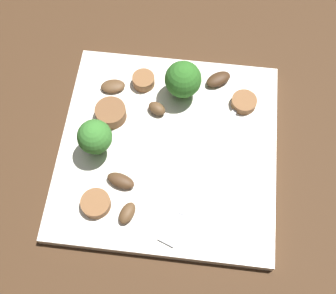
# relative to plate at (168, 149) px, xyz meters

# --- Properties ---
(ground_plane) EXTENTS (1.40, 1.40, 0.00)m
(ground_plane) POSITION_rel_plate_xyz_m (0.00, 0.00, -0.01)
(ground_plane) COLOR #422B19
(plate) EXTENTS (0.24, 0.24, 0.01)m
(plate) POSITION_rel_plate_xyz_m (0.00, 0.00, 0.00)
(plate) COLOR white
(plate) RESTS_ON ground_plane
(fork) EXTENTS (0.17, 0.07, 0.00)m
(fork) POSITION_rel_plate_xyz_m (0.04, 0.04, 0.01)
(fork) COLOR silver
(fork) RESTS_ON plate
(broccoli_floret_0) EXTENTS (0.04, 0.04, 0.05)m
(broccoli_floret_0) POSITION_rel_plate_xyz_m (0.01, -0.08, 0.04)
(broccoli_floret_0) COLOR #408630
(broccoli_floret_0) RESTS_ON plate
(broccoli_floret_1) EXTENTS (0.04, 0.04, 0.05)m
(broccoli_floret_1) POSITION_rel_plate_xyz_m (-0.07, 0.01, 0.04)
(broccoli_floret_1) COLOR #347525
(broccoli_floret_1) RESTS_ON plate
(sausage_slice_0) EXTENTS (0.04, 0.04, 0.02)m
(sausage_slice_0) POSITION_rel_plate_xyz_m (-0.03, -0.07, 0.01)
(sausage_slice_0) COLOR brown
(sausage_slice_0) RESTS_ON plate
(sausage_slice_1) EXTENTS (0.03, 0.03, 0.01)m
(sausage_slice_1) POSITION_rel_plate_xyz_m (-0.08, -0.04, 0.01)
(sausage_slice_1) COLOR brown
(sausage_slice_1) RESTS_ON plate
(sausage_slice_2) EXTENTS (0.04, 0.04, 0.01)m
(sausage_slice_2) POSITION_rel_plate_xyz_m (0.08, -0.07, 0.01)
(sausage_slice_2) COLOR brown
(sausage_slice_2) RESTS_ON plate
(sausage_slice_3) EXTENTS (0.04, 0.04, 0.01)m
(sausage_slice_3) POSITION_rel_plate_xyz_m (-0.07, 0.08, 0.01)
(sausage_slice_3) COLOR brown
(sausage_slice_3) RESTS_ON plate
(mushroom_0) EXTENTS (0.02, 0.03, 0.01)m
(mushroom_0) POSITION_rel_plate_xyz_m (-0.07, -0.07, 0.01)
(mushroom_0) COLOR brown
(mushroom_0) RESTS_ON plate
(mushroom_1) EXTENTS (0.03, 0.04, 0.01)m
(mushroom_1) POSITION_rel_plate_xyz_m (-0.09, 0.05, 0.01)
(mushroom_1) COLOR #422B19
(mushroom_1) RESTS_ON plate
(mushroom_2) EXTENTS (0.02, 0.03, 0.01)m
(mushroom_2) POSITION_rel_plate_xyz_m (-0.04, -0.02, 0.01)
(mushroom_2) COLOR brown
(mushroom_2) RESTS_ON plate
(mushroom_3) EXTENTS (0.02, 0.03, 0.01)m
(mushroom_3) POSITION_rel_plate_xyz_m (0.05, -0.05, 0.01)
(mushroom_3) COLOR #4C331E
(mushroom_3) RESTS_ON plate
(mushroom_5) EXTENTS (0.03, 0.02, 0.01)m
(mushroom_5) POSITION_rel_plate_xyz_m (0.08, -0.03, 0.01)
(mushroom_5) COLOR brown
(mushroom_5) RESTS_ON plate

